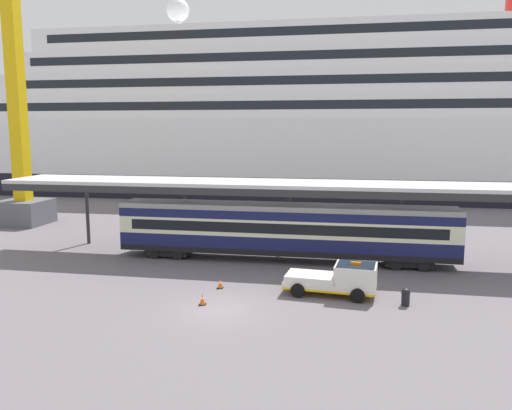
{
  "coord_description": "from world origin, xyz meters",
  "views": [
    {
      "loc": [
        6.52,
        -24.84,
        9.43
      ],
      "look_at": [
        0.64,
        7.38,
        4.5
      ],
      "focal_mm": 35.6,
      "sensor_mm": 36.0,
      "label": 1
    }
  ],
  "objects_px": {
    "traffic_cone_near": "(202,299)",
    "quay_bollard": "(406,296)",
    "traffic_cone_mid": "(220,283)",
    "cruise_ship": "(431,119)",
    "dockside_crane": "(18,64)",
    "train_carriage": "(284,229)",
    "service_truck": "(339,278)"
  },
  "relations": [
    {
      "from": "cruise_ship",
      "to": "traffic_cone_mid",
      "type": "distance_m",
      "value": 55.98
    },
    {
      "from": "dockside_crane",
      "to": "quay_bollard",
      "type": "relative_size",
      "value": 54.49
    },
    {
      "from": "traffic_cone_near",
      "to": "traffic_cone_mid",
      "type": "bearing_deg",
      "value": 85.6
    },
    {
      "from": "service_truck",
      "to": "traffic_cone_mid",
      "type": "distance_m",
      "value": 7.03
    },
    {
      "from": "traffic_cone_mid",
      "to": "cruise_ship",
      "type": "bearing_deg",
      "value": 69.55
    },
    {
      "from": "train_carriage",
      "to": "traffic_cone_mid",
      "type": "height_order",
      "value": "train_carriage"
    },
    {
      "from": "cruise_ship",
      "to": "train_carriage",
      "type": "height_order",
      "value": "cruise_ship"
    },
    {
      "from": "traffic_cone_near",
      "to": "quay_bollard",
      "type": "bearing_deg",
      "value": 9.65
    },
    {
      "from": "cruise_ship",
      "to": "quay_bollard",
      "type": "relative_size",
      "value": 144.43
    },
    {
      "from": "traffic_cone_near",
      "to": "dockside_crane",
      "type": "distance_m",
      "value": 34.31
    },
    {
      "from": "quay_bollard",
      "to": "traffic_cone_mid",
      "type": "bearing_deg",
      "value": 173.86
    },
    {
      "from": "traffic_cone_mid",
      "to": "train_carriage",
      "type": "bearing_deg",
      "value": 67.05
    },
    {
      "from": "quay_bollard",
      "to": "cruise_ship",
      "type": "bearing_deg",
      "value": 80.67
    },
    {
      "from": "traffic_cone_mid",
      "to": "dockside_crane",
      "type": "bearing_deg",
      "value": 145.32
    },
    {
      "from": "traffic_cone_mid",
      "to": "quay_bollard",
      "type": "distance_m",
      "value": 10.63
    },
    {
      "from": "cruise_ship",
      "to": "dockside_crane",
      "type": "relative_size",
      "value": 2.65
    },
    {
      "from": "quay_bollard",
      "to": "train_carriage",
      "type": "bearing_deg",
      "value": 132.99
    },
    {
      "from": "dockside_crane",
      "to": "quay_bollard",
      "type": "height_order",
      "value": "dockside_crane"
    },
    {
      "from": "service_truck",
      "to": "traffic_cone_mid",
      "type": "xyz_separation_m",
      "value": [
        -7.0,
        0.03,
        -0.69
      ]
    },
    {
      "from": "dockside_crane",
      "to": "traffic_cone_near",
      "type": "bearing_deg",
      "value": -39.49
    },
    {
      "from": "traffic_cone_mid",
      "to": "quay_bollard",
      "type": "relative_size",
      "value": 0.63
    },
    {
      "from": "service_truck",
      "to": "quay_bollard",
      "type": "bearing_deg",
      "value": -17.21
    },
    {
      "from": "traffic_cone_mid",
      "to": "quay_bollard",
      "type": "height_order",
      "value": "quay_bollard"
    },
    {
      "from": "service_truck",
      "to": "traffic_cone_near",
      "type": "height_order",
      "value": "service_truck"
    },
    {
      "from": "train_carriage",
      "to": "service_truck",
      "type": "bearing_deg",
      "value": -60.25
    },
    {
      "from": "cruise_ship",
      "to": "train_carriage",
      "type": "relative_size",
      "value": 5.8
    },
    {
      "from": "cruise_ship",
      "to": "dockside_crane",
      "type": "bearing_deg",
      "value": -141.01
    },
    {
      "from": "train_carriage",
      "to": "traffic_cone_mid",
      "type": "bearing_deg",
      "value": -112.95
    },
    {
      "from": "traffic_cone_mid",
      "to": "dockside_crane",
      "type": "distance_m",
      "value": 32.88
    },
    {
      "from": "service_truck",
      "to": "cruise_ship",
      "type": "bearing_deg",
      "value": 76.67
    },
    {
      "from": "cruise_ship",
      "to": "traffic_cone_near",
      "type": "xyz_separation_m",
      "value": [
        -19.44,
        -54.49,
        -10.5
      ]
    },
    {
      "from": "traffic_cone_near",
      "to": "quay_bollard",
      "type": "xyz_separation_m",
      "value": [
        10.79,
        1.84,
        0.2
      ]
    }
  ]
}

